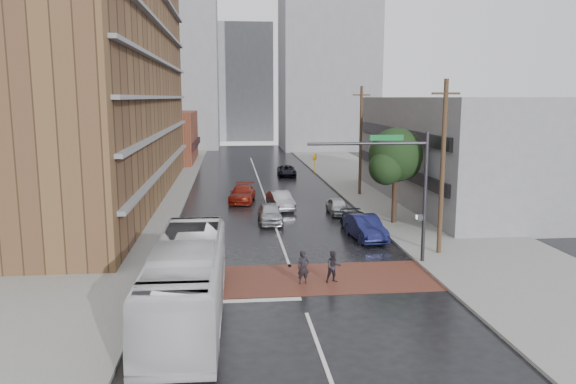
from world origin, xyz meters
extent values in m
plane|color=black|center=(0.00, 0.00, 0.00)|extent=(160.00, 160.00, 0.00)
cube|color=brown|center=(0.00, 0.50, 0.01)|extent=(14.00, 5.00, 0.02)
cube|color=gray|center=(-11.50, 25.00, 0.07)|extent=(9.00, 90.00, 0.15)
cube|color=gray|center=(11.50, 25.00, 0.07)|extent=(9.00, 90.00, 0.15)
cube|color=brown|center=(-14.00, 24.00, 14.00)|extent=(10.00, 44.00, 28.00)
cube|color=brown|center=(-12.00, 54.00, 3.50)|extent=(8.00, 16.00, 7.00)
cube|color=gray|center=(16.50, 20.00, 4.50)|extent=(11.00, 26.00, 9.00)
cube|color=gray|center=(-14.00, 78.00, 16.00)|extent=(18.00, 16.00, 32.00)
cube|color=gray|center=(14.00, 72.00, 18.00)|extent=(16.00, 14.00, 36.00)
cube|color=gray|center=(0.00, 95.00, 12.00)|extent=(12.00, 10.00, 24.00)
cylinder|color=#332319|center=(8.50, 12.00, 2.00)|extent=(0.36, 0.36, 4.00)
sphere|color=#1E3115|center=(8.50, 12.00, 5.00)|extent=(3.80, 3.80, 3.80)
sphere|color=#1E3115|center=(7.60, 11.20, 4.20)|extent=(2.40, 2.40, 2.40)
sphere|color=#1E3115|center=(9.30, 12.80, 4.40)|extent=(2.60, 2.60, 2.60)
cylinder|color=#2D2D33|center=(7.30, 2.50, 3.60)|extent=(0.20, 0.20, 7.20)
cylinder|color=#2D2D33|center=(4.10, 2.50, 6.60)|extent=(6.40, 0.16, 0.16)
imported|color=gold|center=(1.30, 2.50, 5.60)|extent=(0.20, 0.16, 1.00)
cube|color=#0C5926|center=(5.10, 2.50, 6.90)|extent=(1.80, 0.05, 0.30)
cube|color=#2D2D33|center=(7.05, 2.50, 2.60)|extent=(0.30, 0.30, 0.35)
cylinder|color=#473321|center=(8.80, 4.00, 5.00)|extent=(0.26, 0.26, 10.00)
cube|color=#473321|center=(8.80, 4.00, 9.20)|extent=(1.60, 0.12, 0.12)
cylinder|color=#473321|center=(8.80, 24.00, 5.00)|extent=(0.26, 0.26, 10.00)
cube|color=#473321|center=(8.80, 24.00, 9.20)|extent=(1.60, 0.12, 0.12)
imported|color=silver|center=(-4.92, -4.17, 1.65)|extent=(2.97, 11.91, 3.31)
imported|color=black|center=(0.36, -0.22, 0.82)|extent=(0.67, 0.51, 1.63)
imported|color=black|center=(1.86, -0.18, 0.79)|extent=(0.84, 0.70, 1.59)
imported|color=#ABAEB3|center=(-0.29, 13.33, 0.72)|extent=(1.73, 4.24, 1.44)
imported|color=#AAACB2|center=(0.93, 18.30, 0.73)|extent=(2.18, 4.59, 1.45)
imported|color=maroon|center=(-2.09, 21.90, 0.72)|extent=(2.67, 5.21, 1.45)
imported|color=black|center=(3.41, 37.69, 0.62)|extent=(2.21, 4.51, 1.23)
imported|color=#131642|center=(5.45, 8.00, 0.77)|extent=(2.04, 4.80, 1.54)
imported|color=black|center=(5.50, 10.32, 0.61)|extent=(1.96, 4.28, 1.21)
imported|color=#B5BABD|center=(5.20, 16.00, 0.62)|extent=(1.53, 3.67, 1.24)
camera|label=1|loc=(-3.10, -26.26, 8.99)|focal=35.00mm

